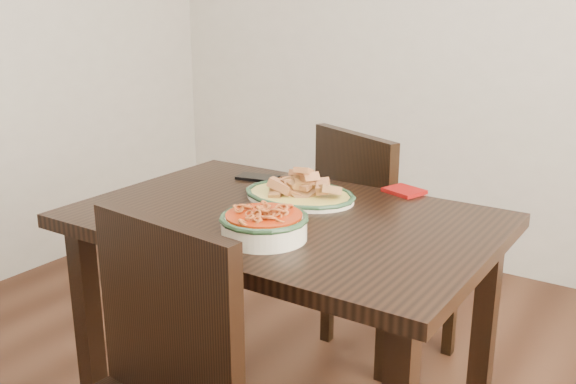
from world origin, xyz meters
The scene contains 7 objects.
wall_back centered at (0.00, 1.75, 1.30)m, with size 3.50×0.10×2.60m, color beige.
dining_table centered at (0.08, 0.06, 0.65)m, with size 1.17×0.78×0.75m.
chair_far centered at (0.07, 0.68, 0.50)m, with size 0.56×0.56×0.89m.
fish_plate centered at (0.04, 0.21, 0.79)m, with size 0.35×0.27×0.11m.
noodle_bowl centered at (0.15, -0.13, 0.79)m, with size 0.23×0.23×0.08m.
smartphone centered at (-0.20, 0.32, 0.76)m, with size 0.14×0.07×0.01m, color black.
napkin centered at (0.28, 0.45, 0.76)m, with size 0.11×0.09×0.01m, color maroon.
Camera 1 is at (1.04, -1.37, 1.33)m, focal length 40.00 mm.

